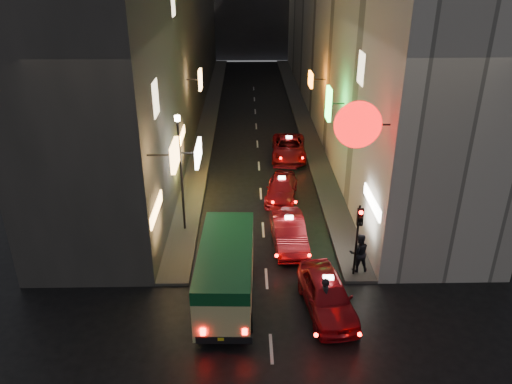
{
  "coord_description": "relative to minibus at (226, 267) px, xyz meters",
  "views": [
    {
      "loc": [
        -0.87,
        -10.38,
        13.37
      ],
      "look_at": [
        -0.39,
        13.0,
        2.26
      ],
      "focal_mm": 35.0,
      "sensor_mm": 36.0,
      "label": 1
    }
  ],
  "objects": [
    {
      "name": "sidewalk_right",
      "position": [
        6.0,
        27.02,
        -1.6
      ],
      "size": [
        1.5,
        52.0,
        0.15
      ],
      "primitive_type": "cube",
      "color": "#403D3B",
      "rests_on": "ground"
    },
    {
      "name": "building_right",
      "position": [
        9.75,
        27.02,
        7.32
      ],
      "size": [
        8.3,
        52.0,
        18.0
      ],
      "color": "#BBB6AC",
      "rests_on": "ground"
    },
    {
      "name": "taxi_near",
      "position": [
        4.15,
        -0.75,
        -0.78
      ],
      "size": [
        2.98,
        5.87,
        1.96
      ],
      "color": "maroon",
      "rests_on": "ground"
    },
    {
      "name": "taxi_far",
      "position": [
        3.97,
        16.71,
        -0.83
      ],
      "size": [
        2.5,
        5.44,
        1.86
      ],
      "color": "maroon",
      "rests_on": "ground"
    },
    {
      "name": "pedestrian_sidewalk",
      "position": [
        5.99,
        1.92,
        -0.46
      ],
      "size": [
        0.84,
        0.57,
        2.13
      ],
      "primitive_type": "imported",
      "rotation": [
        0.0,
        0.0,
        3.23
      ],
      "color": "black",
      "rests_on": "sidewalk_right"
    },
    {
      "name": "sidewalk_left",
      "position": [
        -2.5,
        27.02,
        -1.6
      ],
      "size": [
        1.5,
        52.0,
        0.15
      ],
      "primitive_type": "cube",
      "color": "#403D3B",
      "rests_on": "ground"
    },
    {
      "name": "building_left",
      "position": [
        -6.25,
        27.02,
        7.32
      ],
      "size": [
        7.63,
        52.0,
        18.0
      ],
      "color": "#3A3735",
      "rests_on": "ground"
    },
    {
      "name": "taxi_second",
      "position": [
        2.99,
        4.51,
        -0.82
      ],
      "size": [
        2.47,
        5.47,
        1.88
      ],
      "color": "maroon",
      "rests_on": "ground"
    },
    {
      "name": "pedestrian_crossing",
      "position": [
        4.03,
        -1.09,
        -0.66
      ],
      "size": [
        0.47,
        0.7,
        2.04
      ],
      "primitive_type": "imported",
      "rotation": [
        0.0,
        0.0,
        1.51
      ],
      "color": "black",
      "rests_on": "ground"
    },
    {
      "name": "traffic_light",
      "position": [
        5.75,
        1.49,
        1.01
      ],
      "size": [
        0.26,
        0.43,
        3.5
      ],
      "color": "black",
      "rests_on": "sidewalk_right"
    },
    {
      "name": "minibus",
      "position": [
        0.0,
        0.0,
        0.0
      ],
      "size": [
        2.35,
        6.23,
        2.65
      ],
      "color": "#CCC780",
      "rests_on": "ground"
    },
    {
      "name": "taxi_third",
      "position": [
        3.0,
        9.91,
        -0.94
      ],
      "size": [
        2.59,
        4.84,
        1.63
      ],
      "color": "maroon",
      "rests_on": "ground"
    },
    {
      "name": "lamp_post",
      "position": [
        -2.45,
        6.02,
        2.05
      ],
      "size": [
        0.28,
        0.28,
        6.22
      ],
      "color": "black",
      "rests_on": "sidewalk_left"
    }
  ]
}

